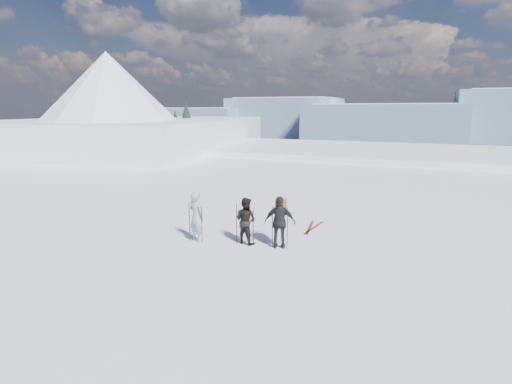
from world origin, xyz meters
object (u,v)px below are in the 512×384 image
Objects in this scene: skier_grey at (197,216)px; skis_loose at (312,228)px; skier_pack at (280,222)px; skier_dark at (246,220)px.

skier_grey reaches higher than skis_loose.
skier_grey is 1.01× the size of skier_pack.
skier_grey is 1.09× the size of skier_dark.
skier_pack reaches higher than skis_loose.
skier_grey reaches higher than skier_dark.
skier_grey is at bearing 28.41° from skier_dark.
skis_loose is (3.06, 2.83, -0.80)m from skier_grey.
skier_dark is at bearing -146.58° from skier_grey.
skis_loose is (1.51, 2.41, -0.73)m from skier_dark.
skier_pack is at bearing -152.54° from skier_grey.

